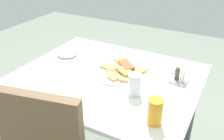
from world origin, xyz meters
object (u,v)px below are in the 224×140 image
salad_plate_greens (67,54)px  paper_napkin (162,70)px  drinking_glass (135,84)px  condiment_caddy (180,78)px  dining_table (107,87)px  soda_can (155,112)px  spoon (161,70)px  fork (163,68)px  pide_platter (120,71)px

salad_plate_greens → paper_napkin: 0.64m
drinking_glass → condiment_caddy: bearing=-126.7°
dining_table → condiment_caddy: 0.43m
soda_can → spoon: 0.49m
dining_table → condiment_caddy: condiment_caddy is taller
dining_table → condiment_caddy: bearing=-162.2°
fork → spoon: 0.04m
pide_platter → fork: pide_platter is taller
paper_napkin → fork: (0.00, -0.02, 0.00)m
pide_platter → drinking_glass: size_ratio=2.81×
dining_table → salad_plate_greens: bearing=-15.1°
pide_platter → drinking_glass: 0.24m
pide_platter → fork: (-0.21, -0.17, -0.01)m
fork → condiment_caddy: 0.17m
dining_table → fork: 0.37m
dining_table → drinking_glass: (-0.22, 0.11, 0.14)m
pide_platter → condiment_caddy: condiment_caddy is taller
salad_plate_greens → drinking_glass: (-0.59, 0.21, 0.04)m
drinking_glass → condiment_caddy: (-0.17, -0.23, -0.03)m
salad_plate_greens → condiment_caddy: 0.76m
drinking_glass → fork: (-0.05, -0.34, -0.05)m
drinking_glass → dining_table: bearing=-25.9°
dining_table → paper_napkin: bearing=-140.4°
soda_can → condiment_caddy: soda_can is taller
soda_can → drinking_glass: bearing=-44.8°
paper_napkin → condiment_caddy: condiment_caddy is taller
salad_plate_greens → pide_platter: bearing=175.1°
spoon → drinking_glass: bearing=74.9°
drinking_glass → paper_napkin: (-0.05, -0.32, -0.06)m
soda_can → paper_napkin: (0.12, -0.49, -0.06)m
salad_plate_greens → condiment_caddy: condiment_caddy is taller
dining_table → soda_can: size_ratio=8.59×
salad_plate_greens → drinking_glass: drinking_glass is taller
pide_platter → salad_plate_greens: salad_plate_greens is taller
salad_plate_greens → soda_can: 0.84m
dining_table → spoon: 0.34m
drinking_glass → spoon: 0.31m
soda_can → fork: 0.53m
salad_plate_greens → fork: salad_plate_greens is taller
drinking_glass → paper_napkin: bearing=-98.0°
spoon → condiment_caddy: condiment_caddy is taller
fork → condiment_caddy: bearing=134.1°
pide_platter → drinking_glass: bearing=134.6°
fork → condiment_caddy: size_ratio=1.59×
pide_platter → soda_can: (-0.33, 0.34, 0.05)m
dining_table → spoon: (-0.26, -0.20, 0.09)m
soda_can → fork: (0.12, -0.51, -0.06)m
soda_can → spoon: soda_can is taller
pide_platter → soda_can: size_ratio=2.73×
salad_plate_greens → drinking_glass: size_ratio=1.75×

